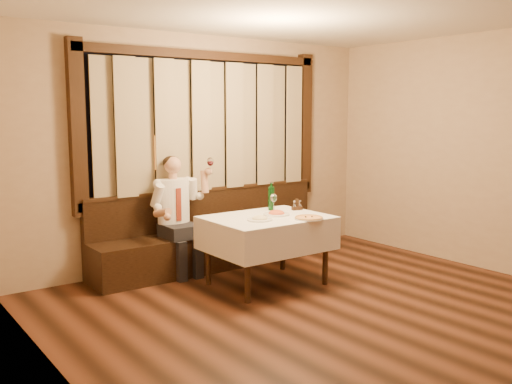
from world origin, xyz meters
TOP-DOWN VIEW (x-y plane):
  - room at (-0.00, 0.97)m, footprint 5.01×6.01m
  - banquette at (0.00, 2.72)m, footprint 3.20×0.61m
  - dining_table at (0.00, 1.70)m, footprint 1.27×0.97m
  - pizza at (0.26, 1.32)m, footprint 0.31×0.31m
  - pasta_red at (0.13, 1.70)m, footprint 0.29×0.29m
  - pasta_cream at (-0.19, 1.57)m, footprint 0.26×0.26m
  - green_bottle at (0.29, 2.00)m, footprint 0.07×0.07m
  - table_wine_glass at (0.22, 1.87)m, footprint 0.08×0.08m
  - cruet_caddy at (0.53, 1.82)m, footprint 0.13×0.08m
  - seated_man at (-0.59, 2.63)m, footprint 0.74×0.56m

SIDE VIEW (x-z plane):
  - banquette at x=0.00m, z-range -0.16..0.78m
  - dining_table at x=0.00m, z-range 0.27..1.03m
  - pizza at x=0.26m, z-range 0.75..0.79m
  - pasta_cream at x=-0.19m, z-range 0.75..0.84m
  - pasta_red at x=0.13m, z-range 0.75..0.84m
  - cruet_caddy at x=0.53m, z-range 0.74..0.87m
  - seated_man at x=-0.59m, z-range 0.12..1.49m
  - green_bottle at x=0.29m, z-range 0.73..1.06m
  - table_wine_glass at x=0.22m, z-range 0.80..1.01m
  - room at x=0.00m, z-range 0.09..2.91m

